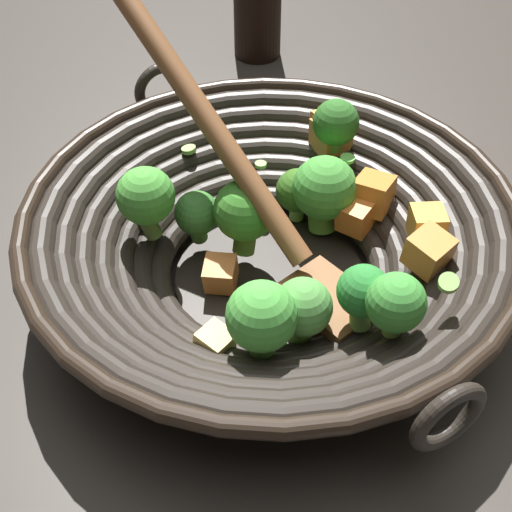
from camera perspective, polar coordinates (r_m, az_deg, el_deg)
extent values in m
plane|color=#332D28|center=(0.60, 1.11, -2.26)|extent=(4.00, 4.00, 0.00)
cylinder|color=black|center=(0.60, 1.12, -1.93)|extent=(0.16, 0.16, 0.01)
torus|color=black|center=(0.59, 1.13, -1.03)|extent=(0.21, 0.21, 0.02)
torus|color=black|center=(0.58, 1.14, -0.46)|extent=(0.23, 0.23, 0.02)
torus|color=black|center=(0.58, 1.16, 0.13)|extent=(0.26, 0.26, 0.02)
torus|color=black|center=(0.57, 1.17, 0.73)|extent=(0.29, 0.29, 0.02)
torus|color=black|center=(0.56, 1.18, 1.35)|extent=(0.31, 0.31, 0.02)
torus|color=black|center=(0.56, 1.19, 1.97)|extent=(0.34, 0.34, 0.02)
torus|color=black|center=(0.55, 1.21, 2.61)|extent=(0.37, 0.37, 0.02)
torus|color=black|center=(0.55, 1.22, 3.26)|extent=(0.39, 0.39, 0.01)
torus|color=black|center=(0.44, 14.99, -12.28)|extent=(0.05, 0.03, 0.05)
torus|color=black|center=(0.70, -7.50, 12.96)|extent=(0.05, 0.03, 0.05)
cylinder|color=#80B945|center=(0.50, 10.68, -5.45)|extent=(0.02, 0.02, 0.01)
sphere|color=green|center=(0.48, 11.04, -3.64)|extent=(0.04, 0.04, 0.04)
cylinder|color=olive|center=(0.58, -8.43, 2.44)|extent=(0.02, 0.02, 0.02)
sphere|color=green|center=(0.56, -8.75, 4.74)|extent=(0.05, 0.05, 0.05)
cylinder|color=#5F913C|center=(0.64, 5.22, 4.01)|extent=(0.02, 0.03, 0.02)
sphere|color=#54A42F|center=(0.62, 5.36, 5.68)|extent=(0.04, 0.04, 0.04)
cylinder|color=#88BB5B|center=(0.64, 3.25, 3.57)|extent=(0.02, 0.02, 0.02)
sphere|color=#34631E|center=(0.62, 3.34, 5.22)|extent=(0.04, 0.04, 0.04)
cylinder|color=#64A236|center=(0.53, 3.60, -6.00)|extent=(0.03, 0.03, 0.02)
sphere|color=#529A44|center=(0.51, 3.74, -4.05)|extent=(0.04, 0.04, 0.04)
cylinder|color=#6F9E41|center=(0.59, -0.89, 1.29)|extent=(0.03, 0.03, 0.03)
sphere|color=#3E892B|center=(0.57, -0.92, 3.65)|extent=(0.05, 0.05, 0.05)
cylinder|color=#66B04A|center=(0.50, 0.42, -6.93)|extent=(0.03, 0.03, 0.02)
sphere|color=green|center=(0.48, 0.43, -4.79)|extent=(0.05, 0.05, 0.05)
cylinder|color=#6FA748|center=(0.65, 6.19, 8.78)|extent=(0.02, 0.02, 0.02)
sphere|color=#2D6724|center=(0.63, 6.36, 10.48)|extent=(0.04, 0.04, 0.04)
cylinder|color=#579441|center=(0.60, -4.58, 1.82)|extent=(0.02, 0.02, 0.02)
sphere|color=#3C7932|center=(0.59, -4.71, 3.42)|extent=(0.04, 0.04, 0.04)
cylinder|color=#609E3B|center=(0.63, 5.26, 3.03)|extent=(0.03, 0.04, 0.03)
sphere|color=green|center=(0.61, 5.46, 5.40)|extent=(0.05, 0.05, 0.05)
cylinder|color=#6FA14C|center=(0.52, 8.23, -4.69)|extent=(0.02, 0.02, 0.02)
sphere|color=#2B8233|center=(0.50, 8.52, -2.76)|extent=(0.04, 0.04, 0.04)
cube|color=#D39147|center=(0.65, 5.96, 9.50)|extent=(0.04, 0.04, 0.03)
cube|color=orange|center=(0.61, 7.93, 3.22)|extent=(0.04, 0.04, 0.03)
cube|color=#C9742C|center=(0.61, 9.28, 4.88)|extent=(0.04, 0.04, 0.03)
cube|color=orange|center=(0.57, -2.82, -1.41)|extent=(0.03, 0.03, 0.03)
cube|color=#E49543|center=(0.65, 5.97, 10.07)|extent=(0.04, 0.04, 0.03)
cube|color=#DEC067|center=(0.52, -3.31, -6.97)|extent=(0.03, 0.03, 0.03)
cube|color=#CB8236|center=(0.55, 13.54, 0.38)|extent=(0.04, 0.04, 0.03)
cube|color=gold|center=(0.58, 13.34, 2.66)|extent=(0.03, 0.03, 0.03)
cylinder|color=#6BC651|center=(0.50, -1.16, -5.18)|extent=(0.02, 0.02, 0.01)
cylinder|color=#99D166|center=(0.63, 0.37, 7.25)|extent=(0.01, 0.01, 0.00)
cylinder|color=#99D166|center=(0.65, -5.35, 8.41)|extent=(0.02, 0.02, 0.01)
cylinder|color=#99D166|center=(0.61, -4.24, 2.88)|extent=(0.02, 0.02, 0.01)
cylinder|color=#99D166|center=(0.49, 15.02, -2.07)|extent=(0.02, 0.02, 0.01)
cylinder|color=#6BC651|center=(0.62, 7.27, 7.68)|extent=(0.01, 0.01, 0.00)
cylinder|color=#99D166|center=(0.52, 8.87, -2.88)|extent=(0.02, 0.02, 0.01)
cylinder|color=#56B247|center=(0.53, 2.82, -3.37)|extent=(0.02, 0.02, 0.01)
cube|color=brown|center=(0.54, 5.82, -3.45)|extent=(0.08, 0.09, 0.01)
cylinder|color=brown|center=(0.56, -4.03, 10.95)|extent=(0.16, 0.19, 0.16)
cylinder|color=black|center=(0.88, 0.38, 19.61)|extent=(0.06, 0.06, 0.13)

